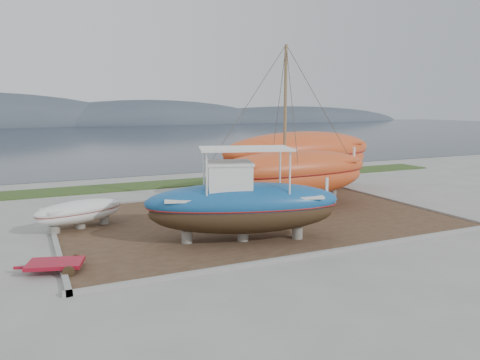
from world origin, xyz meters
name	(u,v)px	position (x,y,z in m)	size (l,w,h in m)	color
ground	(297,240)	(0.00, 0.00, 0.00)	(140.00, 140.00, 0.00)	gray
dirt_patch	(254,218)	(0.00, 4.00, 0.03)	(18.00, 12.00, 0.06)	#422D1E
curb_frame	(254,217)	(0.00, 4.00, 0.07)	(18.60, 12.60, 0.15)	gray
grass_strip	(181,183)	(0.00, 15.50, 0.04)	(44.00, 3.00, 0.08)	#284219
sea	(85,137)	(0.00, 70.00, 0.00)	(260.00, 100.00, 0.04)	black
mountain_ridge	(61,125)	(0.00, 125.00, 0.00)	(200.00, 36.00, 20.00)	#333D49
blue_caique	(243,195)	(-2.16, 0.67, 1.95)	(7.86, 2.46, 3.79)	#17528F
white_dinghy	(80,215)	(-7.94, 5.50, 0.67)	(4.05, 1.52, 1.22)	white
orange_sailboat	(293,129)	(2.75, 4.99, 4.29)	(9.42, 2.78, 8.45)	#CB4A1F
orange_bare_hull	(300,162)	(5.90, 9.22, 1.90)	(11.26, 3.38, 3.69)	#CB4A1F
red_trailer	(55,267)	(-9.32, 0.14, 0.19)	(2.63, 1.32, 0.37)	#A61225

